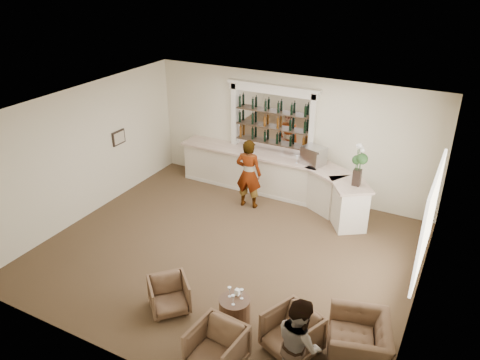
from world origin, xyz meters
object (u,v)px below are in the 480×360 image
Objects in this scene: sommelier at (249,174)px; armchair_far at (359,341)px; bar_counter at (275,177)px; armchair_right at (292,333)px; flower_vase at (359,162)px; armchair_left at (169,295)px; guest at (299,344)px; espresso_machine at (314,156)px; cocktail_table at (235,310)px; armchair_center at (217,348)px.

sommelier is 1.68× the size of armchair_far.
bar_counter is 5.64m from armchair_right.
flower_vase is at bearing 115.67° from armchair_right.
bar_counter reaches higher than armchair_left.
guest is 6.01m from espresso_machine.
sommelier is 2.25× the size of armchair_right.
bar_counter is 1.00m from sommelier.
espresso_machine is 0.52× the size of flower_vase.
cocktail_table is 5.07m from espresso_machine.
guest reaches higher than espresso_machine.
flower_vase is (0.74, 5.29, 1.36)m from armchair_center.
bar_counter is at bearing 165.45° from flower_vase.
armchair_far is 4.45m from flower_vase.
guest is 3.00× the size of espresso_machine.
armchair_left is at bearing -154.24° from armchair_right.
bar_counter is 5.06m from cocktail_table.
guest is at bearing -37.96° from armchair_right.
armchair_right is at bearing -86.67° from armchair_far.
cocktail_table is 2.21m from armchair_far.
bar_counter is 2.67m from flower_vase.
armchair_far is 2.04× the size of espresso_machine.
flower_vase is at bearing 87.05° from armchair_center.
armchair_center is at bearing -73.36° from armchair_left.
armchair_far is at bearing 5.26° from cocktail_table.
armchair_left is 0.68× the size of flower_vase.
bar_counter is 5.15m from armchair_left.
armchair_right is 1.53× the size of espresso_machine.
sommelier is 4.37m from armchair_left.
armchair_left is (0.12, -5.15, -0.24)m from bar_counter.
armchair_far is at bearing -38.33° from armchair_left.
armchair_far is (3.44, 0.49, 0.03)m from armchair_left.
cocktail_table is 1.77m from guest.
armchair_right is (2.42, 0.12, 0.05)m from armchair_left.
armchair_left is at bearing -80.95° from espresso_machine.
cocktail_table is 0.54× the size of flower_vase.
sommelier is 5.45m from armchair_center.
armchair_far is at bearing -73.07° from flower_vase.
sommelier is 3.43× the size of espresso_machine.
armchair_far is (3.96, -3.81, -0.57)m from sommelier.
cocktail_table is 1.20m from armchair_right.
armchair_left is at bearing 157.99° from armchair_center.
espresso_machine reaches higher than bar_counter.
armchair_right is at bearing -8.07° from cocktail_table.
bar_counter is 3.49× the size of guest.
armchair_center is 0.79× the size of flower_vase.
armchair_left is at bearing -98.44° from armchair_far.
flower_vase is (2.21, 4.54, 1.41)m from armchair_left.
espresso_machine is at bearing -24.28° from guest.
cocktail_table is at bearing -165.10° from armchair_right.
cocktail_table is 0.51× the size of armchair_far.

